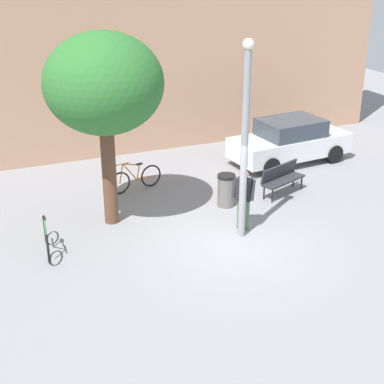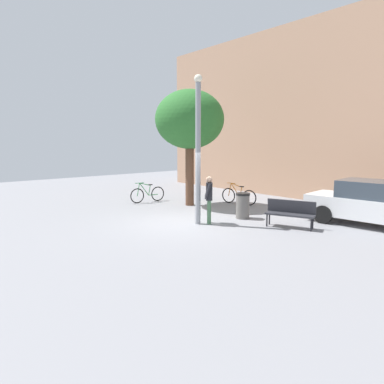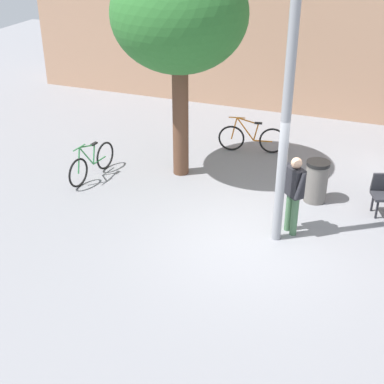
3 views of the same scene
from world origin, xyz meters
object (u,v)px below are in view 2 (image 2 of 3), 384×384
lamppost (198,146)px  parked_car_white (373,203)px  bicycle_orange (239,196)px  park_bench (290,211)px  plaza_tree (190,120)px  trash_bin (243,206)px  bicycle_green (148,194)px  person_by_lamppost (209,196)px

lamppost → parked_car_white: (4.11, 4.34, -1.93)m
lamppost → parked_car_white: bearing=46.6°
lamppost → bicycle_orange: 4.90m
bicycle_orange → park_bench: bearing=-26.2°
plaza_tree → trash_bin: (3.36, -0.25, -3.32)m
plaza_tree → bicycle_green: size_ratio=2.85×
bicycle_orange → parked_car_white: parked_car_white is taller
person_by_lamppost → park_bench: (2.19, 1.68, -0.42)m
bicycle_orange → parked_car_white: size_ratio=0.41×
lamppost → bicycle_green: lamppost is taller
bicycle_orange → trash_bin: (2.08, -2.14, 0.10)m
lamppost → person_by_lamppost: lamppost is taller
person_by_lamppost → park_bench: person_by_lamppost is taller
park_bench → plaza_tree: 6.24m
person_by_lamppost → bicycle_green: bearing=171.4°
parked_car_white → trash_bin: (-3.66, -2.49, -0.29)m
parked_car_white → bicycle_orange: bearing=-176.5°
bicycle_orange → trash_bin: 2.99m
plaza_tree → parked_car_white: bearing=17.6°
park_bench → parked_car_white: (1.71, 2.33, 0.23)m
park_bench → parked_car_white: size_ratio=0.38×
person_by_lamppost → bicycle_orange: person_by_lamppost is taller
person_by_lamppost → plaza_tree: 4.58m
trash_bin → parked_car_white: bearing=34.2°
lamppost → trash_bin: (0.45, 1.86, -2.22)m
park_bench → bicycle_green: bearing=-172.8°
plaza_tree → parked_car_white: 7.97m
plaza_tree → bicycle_green: 4.06m
plaza_tree → parked_car_white: plaza_tree is taller
lamppost → person_by_lamppost: 1.78m
lamppost → parked_car_white: size_ratio=1.17×
person_by_lamppost → trash_bin: 1.62m
trash_bin → person_by_lamppost: bearing=-98.8°
lamppost → park_bench: bearing=40.0°
lamppost → parked_car_white: 6.28m
lamppost → person_by_lamppost: bearing=57.3°
plaza_tree → trash_bin: plaza_tree is taller
trash_bin → bicycle_orange: bearing=134.2°
lamppost → person_by_lamppost: (0.21, 0.33, -1.74)m
bicycle_green → person_by_lamppost: bearing=-8.6°
plaza_tree → trash_bin: size_ratio=5.32×
bicycle_green → bicycle_orange: same height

